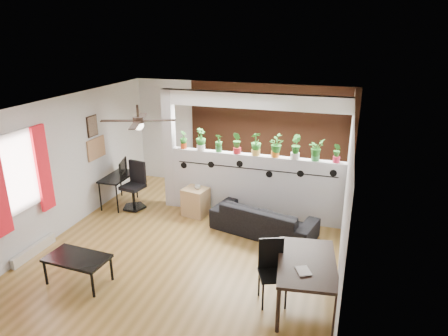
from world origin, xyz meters
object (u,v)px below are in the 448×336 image
potted_plant_6 (296,146)px  coffee_table (77,260)px  potted_plant_2 (219,142)px  folding_chair (272,265)px  potted_plant_7 (316,149)px  cube_shelf (196,202)px  office_chair (135,189)px  potted_plant_0 (183,139)px  potted_plant_1 (201,139)px  sofa (264,220)px  ceiling_fan (138,122)px  potted_plant_3 (237,142)px  potted_plant_8 (337,152)px  dining_table (307,266)px  potted_plant_4 (256,143)px  potted_plant_5 (275,145)px  computer_desk (118,179)px  cup (197,187)px

potted_plant_6 → coffee_table: bearing=-132.3°
potted_plant_2 → folding_chair: 3.27m
potted_plant_7 → cube_shelf: 2.73m
potted_plant_7 → office_chair: potted_plant_7 is taller
potted_plant_0 → office_chair: size_ratio=0.37×
potted_plant_1 → cube_shelf: size_ratio=0.78×
sofa → cube_shelf: size_ratio=3.21×
ceiling_fan → potted_plant_3: (1.21, 1.80, -0.73)m
potted_plant_8 → dining_table: potted_plant_8 is taller
potted_plant_0 → coffee_table: bearing=-98.9°
potted_plant_3 → dining_table: bearing=-56.4°
dining_table → coffee_table: 3.48m
dining_table → potted_plant_4: bearing=117.3°
potted_plant_2 → potted_plant_5: 1.19m
potted_plant_4 → potted_plant_6: 0.79m
potted_plant_1 → potted_plant_6: size_ratio=0.97×
potted_plant_6 → potted_plant_8: 0.79m
coffee_table → office_chair: bearing=101.0°
potted_plant_0 → ceiling_fan: bearing=-90.6°
potted_plant_8 → cube_shelf: bearing=-173.0°
cube_shelf → office_chair: 1.41m
potted_plant_5 → sofa: bearing=-94.0°
potted_plant_4 → coffee_table: 3.95m
potted_plant_3 → dining_table: (1.76, -2.64, -0.95)m
potted_plant_8 → office_chair: potted_plant_8 is taller
potted_plant_3 → sofa: size_ratio=0.23×
potted_plant_1 → potted_plant_3: (0.79, 0.00, -0.01)m
potted_plant_5 → potted_plant_1: bearing=-180.0°
dining_table → sofa: bearing=117.6°
potted_plant_5 → potted_plant_6: bearing=-0.0°
potted_plant_0 → potted_plant_5: 1.98m
potted_plant_8 → computer_desk: size_ratio=0.40×
dining_table → potted_plant_3: bearing=123.6°
cube_shelf → coffee_table: (-0.87, -2.80, 0.10)m
sofa → potted_plant_6: bearing=-108.9°
potted_plant_6 → dining_table: size_ratio=0.34×
potted_plant_8 → folding_chair: potted_plant_8 is taller
ceiling_fan → potted_plant_4: size_ratio=2.52×
potted_plant_1 → potted_plant_5: bearing=0.0°
potted_plant_8 → sofa: bearing=-150.4°
ceiling_fan → potted_plant_3: size_ratio=2.66×
potted_plant_8 → computer_desk: potted_plant_8 is taller
potted_plant_0 → potted_plant_2: (0.79, -0.00, -0.00)m
sofa → potted_plant_2: bearing=-18.2°
sofa → potted_plant_5: bearing=-80.5°
potted_plant_2 → potted_plant_7: bearing=0.0°
potted_plant_6 → cube_shelf: (-1.99, -0.34, -1.31)m
potted_plant_3 → folding_chair: 3.10m
potted_plant_2 → potted_plant_4: (0.79, 0.00, 0.05)m
potted_plant_4 → cup: 1.53m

